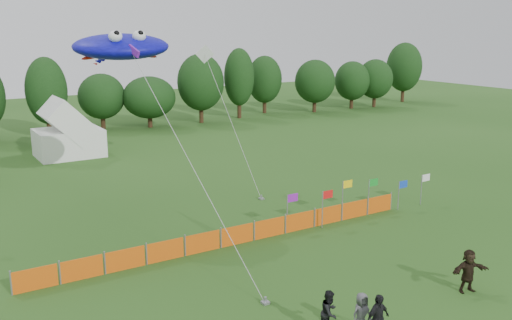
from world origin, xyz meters
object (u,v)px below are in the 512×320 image
stingray_kite (119,47)px  spectator_d (378,319)px  barrier_fence (237,235)px  tent_right (68,134)px  spectator_f (468,271)px  spectator_b (330,313)px  spectator_e (361,314)px

stingray_kite → spectator_d: bearing=-81.4°
barrier_fence → tent_right: bearing=94.7°
stingray_kite → spectator_f: bearing=-62.7°
barrier_fence → spectator_b: spectator_b is taller
barrier_fence → spectator_d: (-0.50, -10.85, 0.44)m
tent_right → spectator_f: (7.75, -35.40, -1.01)m
spectator_e → barrier_fence: bearing=88.7°
spectator_b → spectator_d: (1.06, -1.38, 0.08)m
tent_right → spectator_f: bearing=-77.7°
barrier_fence → stingray_kite: stingray_kite is taller
spectator_b → spectator_f: spectator_f is taller
spectator_b → stingray_kite: 19.21m
spectator_d → stingray_kite: size_ratio=0.09×
barrier_fence → spectator_e: 10.12m
spectator_b → spectator_e: (0.98, -0.62, -0.05)m
spectator_d → stingray_kite: bearing=94.5°
spectator_e → stingray_kite: (-2.68, 17.48, 9.11)m
barrier_fence → spectator_d: spectator_d is taller
spectator_d → spectator_e: spectator_d is taller
spectator_b → spectator_d: size_ratio=0.92×
spectator_d → stingray_kite: (-2.76, 18.24, 8.99)m
spectator_d → spectator_b: bearing=123.3°
barrier_fence → spectator_b: 9.61m
barrier_fence → spectator_b: bearing=-99.3°
spectator_e → stingray_kite: 19.89m
tent_right → spectator_d: tent_right is taller
barrier_fence → stingray_kite: (-3.26, 7.38, 9.42)m
stingray_kite → tent_right: bearing=86.4°
tent_right → spectator_e: 35.67m
tent_right → spectator_d: 36.43m
tent_right → barrier_fence: (2.11, -25.52, -1.46)m
barrier_fence → stingray_kite: size_ratio=1.07×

